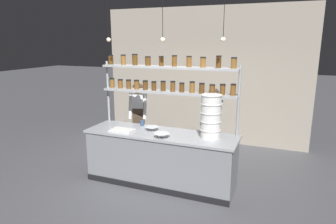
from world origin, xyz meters
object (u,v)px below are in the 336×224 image
prep_bowl_center_front (152,129)px  serving_cup_front (142,123)px  prep_bowl_near_left (162,135)px  spice_shelf_unit (168,82)px  chef_center (212,125)px  container_stack (211,116)px  chef_left (138,117)px  cutting_board (122,130)px

prep_bowl_center_front → serving_cup_front: serving_cup_front is taller
serving_cup_front → prep_bowl_near_left: bearing=-40.0°
spice_shelf_unit → chef_center: bearing=31.7°
prep_bowl_center_front → serving_cup_front: 0.36m
prep_bowl_near_left → serving_cup_front: (-0.61, 0.51, 0.01)m
chef_center → container_stack: container_stack is taller
prep_bowl_center_front → serving_cup_front: bearing=145.2°
chef_left → prep_bowl_near_left: 1.37m
chef_left → serving_cup_front: chef_left is taller
prep_bowl_near_left → cutting_board: bearing=173.7°
chef_center → cutting_board: size_ratio=4.05×
spice_shelf_unit → cutting_board: spice_shelf_unit is taller
cutting_board → prep_bowl_center_front: 0.52m
spice_shelf_unit → container_stack: size_ratio=3.55×
spice_shelf_unit → serving_cup_front: spice_shelf_unit is taller
prep_bowl_center_front → chef_left: bearing=132.0°
spice_shelf_unit → cutting_board: 1.15m
container_stack → cutting_board: (-1.51, -0.20, -0.34)m
chef_center → spice_shelf_unit: bearing=-134.7°
cutting_board → serving_cup_front: bearing=67.8°
spice_shelf_unit → chef_left: bearing=152.1°
chef_left → prep_bowl_center_front: (0.62, -0.69, 0.01)m
spice_shelf_unit → cutting_board: (-0.66, -0.48, -0.81)m
chef_center → container_stack: (0.14, -0.71, 0.35)m
container_stack → chef_center: bearing=100.9°
container_stack → chef_left: bearing=157.0°
spice_shelf_unit → prep_bowl_center_front: size_ratio=10.43×
prep_bowl_near_left → prep_bowl_center_front: 0.44m
serving_cup_front → prep_bowl_center_front: bearing=-34.8°
spice_shelf_unit → container_stack: 1.01m
container_stack → serving_cup_front: container_stack is taller
chef_left → chef_center: chef_left is taller
prep_bowl_near_left → chef_left: bearing=133.2°
chef_center → chef_left: bearing=-166.0°
cutting_board → chef_center: bearing=33.8°
chef_center → cutting_board: (-1.37, -0.92, 0.01)m
chef_left → cutting_board: chef_left is taller
chef_center → serving_cup_front: (-1.20, -0.49, 0.04)m
prep_bowl_center_front → container_stack: bearing=-0.8°
spice_shelf_unit → chef_center: 1.17m
prep_bowl_center_front → serving_cup_front: size_ratio=2.44×
spice_shelf_unit → chef_left: (-0.81, 0.43, -0.81)m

